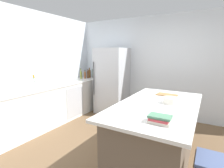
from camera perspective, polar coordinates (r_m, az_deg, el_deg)
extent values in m
plane|color=brown|center=(2.95, 3.65, -23.74)|extent=(7.20, 7.20, 0.00)
cube|color=silver|center=(4.59, 16.46, 5.48)|extent=(6.00, 0.10, 2.60)
cube|color=silver|center=(4.16, -28.05, 4.27)|extent=(0.10, 6.00, 2.60)
cube|color=silver|center=(4.34, -18.79, -6.41)|extent=(0.61, 3.17, 0.89)
cube|color=white|center=(4.23, -19.15, -0.43)|extent=(0.64, 3.20, 0.03)
cube|color=#B2B5BA|center=(4.39, -12.23, -5.89)|extent=(0.01, 0.60, 0.75)
cube|color=brown|center=(2.76, 14.76, -16.06)|extent=(0.91, 1.82, 0.88)
cube|color=white|center=(2.59, 15.22, -6.88)|extent=(1.07, 2.02, 0.04)
cube|color=#B7BABF|center=(4.71, 0.04, 1.05)|extent=(0.79, 0.73, 1.79)
cylinder|color=#4C4C51|center=(4.57, -6.24, 1.84)|extent=(0.02, 0.02, 0.90)
cube|color=#473828|center=(2.02, 31.45, -22.18)|extent=(0.36, 0.36, 0.04)
cube|color=#47567F|center=(2.00, 31.55, -21.32)|extent=(0.34, 0.34, 0.03)
cylinder|color=silver|center=(4.15, -21.81, -0.45)|extent=(0.05, 0.05, 0.02)
cylinder|color=silver|center=(4.13, -21.94, 1.59)|extent=(0.02, 0.02, 0.28)
cylinder|color=silver|center=(4.07, -21.53, 3.21)|extent=(0.14, 0.02, 0.02)
cylinder|color=silver|center=(3.84, -24.66, -0.51)|extent=(0.08, 0.08, 0.15)
cylinder|color=#4C7F3D|center=(3.84, -24.83, 0.97)|extent=(0.01, 0.03, 0.23)
sphere|color=orange|center=(3.82, -24.95, 2.64)|extent=(0.04, 0.04, 0.04)
cylinder|color=#4C7F3D|center=(3.82, -24.82, 0.86)|extent=(0.01, 0.01, 0.22)
sphere|color=orange|center=(3.81, -24.94, 2.47)|extent=(0.04, 0.04, 0.04)
cylinder|color=#4C7F3D|center=(3.82, -24.60, 0.67)|extent=(0.01, 0.04, 0.19)
sphere|color=orange|center=(3.80, -24.71, 2.09)|extent=(0.04, 0.04, 0.04)
cylinder|color=#19381E|center=(5.24, -6.33, 3.59)|extent=(0.07, 0.07, 0.25)
cylinder|color=#19381E|center=(5.22, -6.37, 5.50)|extent=(0.03, 0.03, 0.10)
cylinder|color=black|center=(5.22, -6.38, 6.09)|extent=(0.03, 0.03, 0.01)
cylinder|color=brown|center=(5.22, -7.59, 3.40)|extent=(0.08, 0.08, 0.23)
cylinder|color=brown|center=(5.20, -7.63, 4.97)|extent=(0.03, 0.03, 0.06)
cylinder|color=black|center=(5.20, -7.64, 5.35)|extent=(0.03, 0.03, 0.01)
cylinder|color=#5B3319|center=(5.13, -8.11, 3.12)|extent=(0.06, 0.06, 0.20)
cylinder|color=#5B3319|center=(5.12, -8.14, 4.54)|extent=(0.03, 0.03, 0.05)
cylinder|color=black|center=(5.12, -8.15, 4.91)|extent=(0.03, 0.03, 0.01)
cylinder|color=#994C23|center=(5.08, -9.07, 2.91)|extent=(0.06, 0.06, 0.18)
cylinder|color=#994C23|center=(5.06, -9.11, 4.23)|extent=(0.02, 0.02, 0.05)
cylinder|color=black|center=(5.06, -9.12, 4.59)|extent=(0.03, 0.03, 0.01)
cylinder|color=olive|center=(5.04, -10.41, 2.94)|extent=(0.06, 0.06, 0.21)
cylinder|color=olive|center=(5.03, -10.46, 4.55)|extent=(0.03, 0.03, 0.08)
cylinder|color=black|center=(5.02, -10.48, 5.07)|extent=(0.03, 0.03, 0.01)
cube|color=silver|center=(1.90, 15.75, -12.05)|extent=(0.23, 0.16, 0.03)
cube|color=#A83338|center=(1.89, 15.79, -11.23)|extent=(0.21, 0.18, 0.03)
cube|color=#4C7F60|center=(1.88, 15.83, -10.49)|extent=(0.23, 0.15, 0.03)
cylinder|color=silver|center=(2.64, 19.04, -5.24)|extent=(0.21, 0.21, 0.09)
cube|color=#9E7042|center=(3.14, 18.00, -3.49)|extent=(0.36, 0.24, 0.02)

